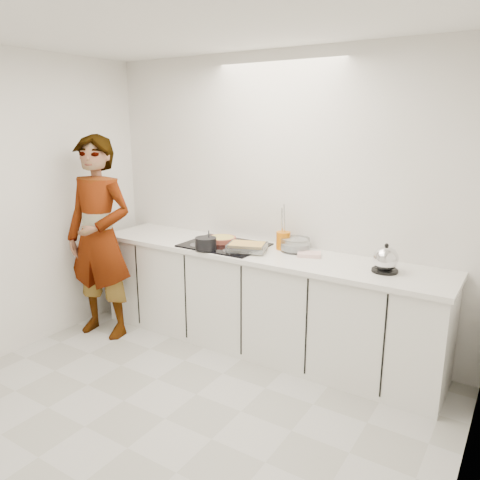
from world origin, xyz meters
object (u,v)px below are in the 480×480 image
Objects in this scene: hob at (225,245)px; utensil_crock at (283,241)px; saucepan at (206,243)px; kettle at (386,260)px; cook at (99,238)px; tart_dish at (222,239)px; baking_dish at (247,246)px; mixing_bowl at (295,245)px.

hob is 4.62× the size of utensil_crock.
kettle is at bearing 9.26° from saucepan.
kettle is 2.55m from cook.
kettle reaches higher than tart_dish.
cook is (-2.50, -0.54, -0.06)m from kettle.
utensil_crock reaches higher than baking_dish.
kettle reaches higher than hob.
kettle is 1.42× the size of utensil_crock.
kettle is at bearing -11.14° from mixing_bowl.
tart_dish is 1.34× the size of saucepan.
baking_dish reaches higher than hob.
hob is 2.33× the size of mixing_bowl.
kettle is at bearing 2.54° from cook.
baking_dish is (0.28, -0.06, 0.04)m from hob.
kettle is 0.95m from utensil_crock.
saucepan is 0.36m from baking_dish.
cook is at bearing -167.90° from kettle.
tart_dish is 1.52m from kettle.
mixing_bowl is (0.62, 0.18, 0.05)m from hob.
tart_dish is 0.17× the size of cook.
saucepan is 0.68m from utensil_crock.
mixing_bowl is (0.66, 0.40, -0.01)m from saucepan.
baking_dish is 2.45× the size of utensil_crock.
tart_dish is 0.83× the size of baking_dish.
baking_dish is 0.20× the size of cook.
mixing_bowl is at bearing 9.19° from tart_dish.
mixing_bowl is 0.12m from utensil_crock.
kettle is (1.16, 0.08, 0.04)m from baking_dish.
baking_dish is 0.33m from utensil_crock.
cook reaches higher than saucepan.
kettle is at bearing 0.74° from hob.
saucepan is 0.62× the size of baking_dish.
hob is 0.29m from baking_dish.
cook is at bearing -155.75° from utensil_crock.
kettle reaches higher than baking_dish.
hob is at bearing 78.90° from saucepan.
saucepan reaches higher than tart_dish.
utensil_crock reaches higher than tart_dish.
hob is 0.24m from saucepan.
tart_dish is 1.02× the size of mixing_bowl.
utensil_crock is 1.71m from cook.
cook is at bearing -161.26° from baking_dish.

